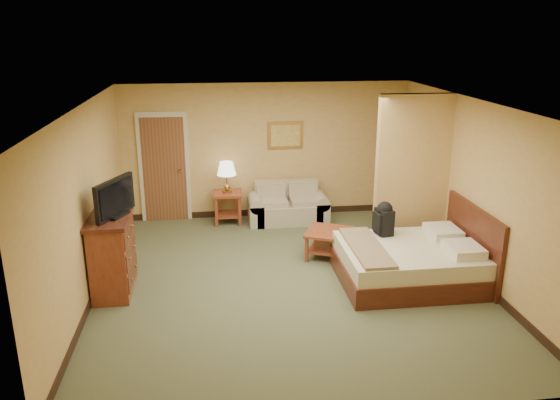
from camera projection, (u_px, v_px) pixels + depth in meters
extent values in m
plane|color=#505738|center=(288.00, 281.00, 8.06)|extent=(6.00, 6.00, 0.00)
plane|color=white|center=(289.00, 104.00, 7.28)|extent=(6.00, 6.00, 0.00)
cube|color=tan|center=(266.00, 151.00, 10.51)|extent=(5.50, 0.02, 2.60)
cube|color=tan|center=(87.00, 205.00, 7.33)|extent=(0.02, 6.00, 2.60)
cube|color=tan|center=(474.00, 190.00, 8.01)|extent=(0.02, 6.00, 2.60)
cube|color=tan|center=(412.00, 175.00, 8.81)|extent=(1.20, 0.15, 2.60)
cube|color=beige|center=(164.00, 167.00, 10.31)|extent=(0.94, 0.06, 2.10)
cube|color=brown|center=(164.00, 170.00, 10.32)|extent=(0.80, 0.04, 2.00)
cylinder|color=#A57C3C|center=(180.00, 170.00, 10.30)|extent=(0.04, 0.12, 0.04)
cube|color=black|center=(267.00, 212.00, 10.87)|extent=(5.50, 0.02, 0.12)
cube|color=tan|center=(288.00, 213.00, 10.44)|extent=(1.24, 0.67, 0.37)
cube|color=tan|center=(286.00, 189.00, 10.60)|extent=(1.24, 0.16, 0.39)
cube|color=tan|center=(256.00, 213.00, 10.36)|extent=(0.27, 0.67, 0.42)
cube|color=tan|center=(320.00, 210.00, 10.51)|extent=(0.27, 0.67, 0.42)
cube|color=maroon|center=(227.00, 193.00, 10.30)|extent=(0.55, 0.55, 0.04)
cube|color=maroon|center=(228.00, 214.00, 10.42)|extent=(0.46, 0.46, 0.03)
cube|color=maroon|center=(216.00, 213.00, 10.15)|extent=(0.05, 0.05, 0.56)
cube|color=maroon|center=(240.00, 212.00, 10.21)|extent=(0.05, 0.05, 0.56)
cube|color=maroon|center=(216.00, 205.00, 10.57)|extent=(0.05, 0.05, 0.56)
cube|color=maroon|center=(239.00, 205.00, 10.62)|extent=(0.05, 0.05, 0.56)
cylinder|color=#A57C3C|center=(227.00, 191.00, 10.28)|extent=(0.18, 0.18, 0.04)
cylinder|color=#A57C3C|center=(227.00, 180.00, 10.22)|extent=(0.02, 0.02, 0.30)
cone|color=white|center=(226.00, 168.00, 10.15)|extent=(0.36, 0.36, 0.25)
cube|color=maroon|center=(329.00, 232.00, 8.78)|extent=(0.92, 0.92, 0.04)
cube|color=maroon|center=(329.00, 248.00, 8.86)|extent=(0.79, 0.79, 0.03)
cube|color=maroon|center=(314.00, 253.00, 8.53)|extent=(0.05, 0.05, 0.42)
cube|color=maroon|center=(343.00, 237.00, 9.16)|extent=(0.05, 0.05, 0.42)
cube|color=#B78E3F|center=(285.00, 135.00, 10.44)|extent=(0.67, 0.03, 0.52)
cube|color=#B98B39|center=(285.00, 136.00, 10.42)|extent=(0.56, 0.02, 0.41)
cube|color=maroon|center=(113.00, 256.00, 7.60)|extent=(0.49, 0.98, 1.07)
cube|color=#441A0F|center=(109.00, 218.00, 7.43)|extent=(0.55, 1.05, 0.05)
cube|color=black|center=(116.00, 215.00, 7.43)|extent=(0.35, 0.43, 0.03)
cube|color=black|center=(115.00, 197.00, 7.35)|extent=(0.41, 0.80, 0.51)
cube|color=#441A0F|center=(408.00, 271.00, 8.03)|extent=(2.01, 1.61, 0.30)
cube|color=#EAE6C0|center=(409.00, 254.00, 7.94)|extent=(1.95, 1.55, 0.24)
cube|color=#441A0F|center=(473.00, 243.00, 8.02)|extent=(0.06, 1.71, 1.11)
cube|color=white|center=(464.00, 250.00, 7.64)|extent=(0.45, 0.55, 0.14)
cube|color=white|center=(443.00, 232.00, 8.30)|extent=(0.45, 0.55, 0.14)
cube|color=olive|center=(366.00, 247.00, 7.82)|extent=(0.45, 1.51, 0.05)
cube|color=black|center=(384.00, 222.00, 8.32)|extent=(0.25, 0.33, 0.40)
sphere|color=black|center=(385.00, 209.00, 8.26)|extent=(0.24, 0.24, 0.24)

